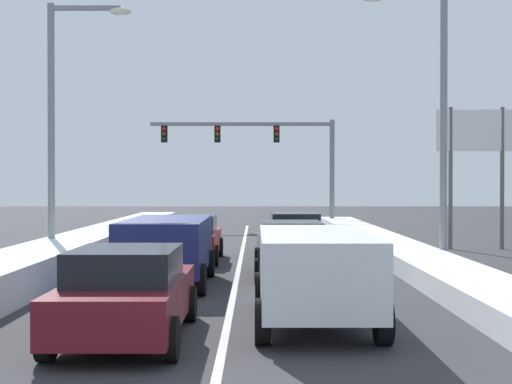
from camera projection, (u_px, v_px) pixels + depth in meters
name	position (u px, v px, depth m)	size (l,w,h in m)	color
ground_plane	(237.00, 274.00, 20.78)	(120.00, 120.00, 0.00)	#333335
lane_stripe_between_right_lane_and_center_lane	(240.00, 260.00, 24.40)	(0.14, 39.87, 0.01)	silver
snow_bank_right_shoulder	(400.00, 253.00, 24.40)	(1.80, 39.87, 0.53)	white
snow_bank_left_shoulder	(79.00, 248.00, 24.40)	(2.00, 39.87, 0.81)	white
suv_white_right_lane_nearest	(314.00, 269.00, 13.38)	(2.16, 4.90, 1.67)	silver
sedan_black_right_lane_second	(290.00, 248.00, 20.30)	(2.00, 4.50, 1.51)	black
sedan_green_right_lane_third	(294.00, 234.00, 26.21)	(2.00, 4.50, 1.51)	#1E5633
sedan_maroon_center_lane_nearest	(126.00, 293.00, 12.08)	(2.00, 4.50, 1.51)	maroon
suv_navy_center_lane_second	(167.00, 245.00, 18.44)	(2.16, 4.90, 1.67)	navy
sedan_red_center_lane_third	(190.00, 238.00, 24.16)	(2.00, 4.50, 1.51)	maroon
traffic_light_gantry	(267.00, 145.00, 42.45)	(10.60, 0.47, 6.20)	slate
street_lamp_right_near	(505.00, 63.00, 15.28)	(2.66, 0.36, 8.47)	gray
street_lamp_right_mid	(432.00, 102.00, 22.53)	(2.66, 0.36, 8.47)	gray
street_lamp_left_mid	(62.00, 108.00, 23.32)	(2.66, 0.36, 8.23)	gray
roadside_sign_right	(476.00, 145.00, 28.55)	(3.20, 0.16, 5.50)	#59595B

